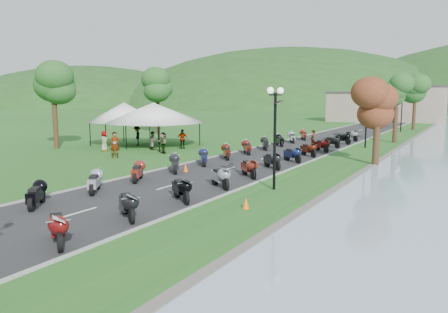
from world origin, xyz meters
The scene contains 12 objects.
road centered at (0.00, 40.00, 0.01)m, with size 7.00×120.00×0.02m, color #2C2C2E.
hills_backdrop centered at (0.00, 200.00, 0.00)m, with size 360.00×120.00×76.00m, color #285621, non-canonical shape.
far_building centered at (-2.00, 85.00, 2.50)m, with size 18.00×16.00×5.00m, color gray.
moto_row_left centered at (-2.23, 19.47, 0.55)m, with size 2.60×47.26×1.10m, color #331411, non-canonical shape.
moto_row_right centered at (2.37, 22.04, 0.55)m, with size 2.60×45.38×1.10m, color #331411, non-canonical shape.
vendor_tent_main centered at (-11.95, 29.40, 2.00)m, with size 6.01×6.01×4.00m, color white, non-canonical shape.
vendor_tent_side centered at (-15.05, 28.90, 2.00)m, with size 4.41×4.41×4.00m, color white, non-canonical shape.
tree_park_left centered at (-18.58, 24.01, 4.66)m, with size 3.35×3.35×9.32m, color #2F6828, non-canonical shape.
tree_lakeside centered at (7.72, 28.73, 3.27)m, with size 2.35×2.35×6.53m, color #2F6828, non-canonical shape.
pedestrian_a centered at (-9.79, 22.21, 0.00)m, with size 0.72×0.53×1.98m, color slate.
pedestrian_b centered at (-10.60, 27.56, 0.00)m, with size 0.77×0.43×1.59m, color slate.
pedestrian_c centered at (-13.89, 29.28, 0.00)m, with size 1.19×0.49×1.84m, color slate.
Camera 1 is at (13.59, -1.64, 4.69)m, focal length 35.00 mm.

